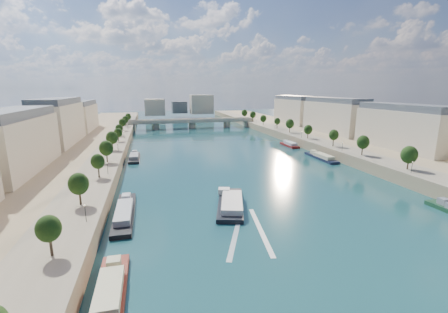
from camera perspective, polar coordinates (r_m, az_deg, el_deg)
ground at (r=147.56m, az=1.01°, el=-0.71°), size 700.00×700.00×0.00m
quay_left at (r=146.21m, az=-27.38°, el=-1.29°), size 44.00×520.00×5.00m
quay_right at (r=179.47m, az=23.80°, el=1.45°), size 44.00×520.00×5.00m
pave_left at (r=142.87m, az=-21.63°, el=-0.00°), size 14.00×520.00×0.10m
pave_right at (r=170.26m, az=19.88°, el=2.09°), size 14.00×520.00×0.10m
trees_left at (r=143.55m, az=-20.92°, el=2.33°), size 4.80×268.80×8.26m
trees_right at (r=176.61m, az=17.68°, el=4.40°), size 4.80×268.80×8.26m
lamps_left at (r=132.04m, az=-20.32°, el=0.33°), size 0.36×200.36×4.28m
lamps_right at (r=171.50m, az=17.78°, el=3.24°), size 0.36×200.36×4.28m
buildings_left at (r=158.76m, az=-31.52°, el=4.40°), size 16.00×226.00×23.20m
buildings_right at (r=194.92m, az=25.06°, el=6.31°), size 16.00×226.00×23.20m
skyline at (r=360.83m, az=-7.76°, el=9.56°), size 79.00×42.00×22.00m
bridge at (r=269.49m, az=-6.09°, el=6.49°), size 112.00×12.00×8.15m
tour_barge at (r=90.82m, az=1.25°, el=-8.92°), size 13.84×26.31×3.61m
wake at (r=76.66m, az=4.65°, el=-13.99°), size 14.57×25.88×0.04m
moored_barges_left at (r=82.03m, az=-18.80°, el=-12.17°), size 5.00×158.95×3.60m
moored_barges_right at (r=129.08m, az=26.70°, el=-3.72°), size 5.00×158.95×3.60m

